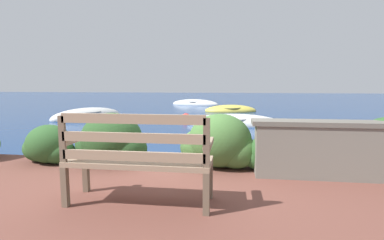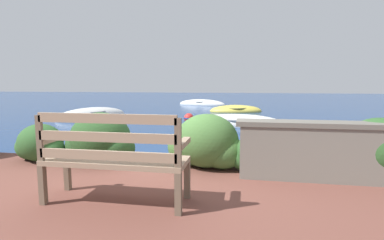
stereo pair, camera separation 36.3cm
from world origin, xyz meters
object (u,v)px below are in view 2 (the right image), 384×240
(rowboat_nearest, at_px, (236,124))
(rowboat_outer, at_px, (202,104))
(rowboat_mid, at_px, (93,116))
(rowboat_far, at_px, (236,111))
(mooring_buoy, at_px, (189,118))
(park_bench, at_px, (114,156))

(rowboat_nearest, relative_size, rowboat_outer, 0.97)
(rowboat_mid, distance_m, rowboat_outer, 8.65)
(rowboat_mid, xyz_separation_m, rowboat_far, (5.75, 3.67, -0.01))
(rowboat_mid, bearing_deg, mooring_buoy, -58.36)
(rowboat_far, bearing_deg, rowboat_nearest, 80.18)
(rowboat_outer, bearing_deg, rowboat_nearest, -59.53)
(rowboat_nearest, distance_m, rowboat_outer, 9.50)
(rowboat_mid, bearing_deg, rowboat_outer, 7.90)
(rowboat_mid, distance_m, rowboat_far, 6.82)
(rowboat_outer, height_order, mooring_buoy, rowboat_outer)
(rowboat_nearest, height_order, rowboat_mid, rowboat_mid)
(rowboat_far, xyz_separation_m, rowboat_outer, (-2.34, 4.28, 0.00))
(rowboat_mid, bearing_deg, rowboat_nearest, -70.45)
(rowboat_mid, distance_m, mooring_buoy, 4.05)
(park_bench, distance_m, rowboat_outer, 16.69)
(rowboat_nearest, relative_size, mooring_buoy, 7.79)
(park_bench, relative_size, rowboat_mid, 0.45)
(park_bench, bearing_deg, rowboat_outer, 93.98)
(rowboat_nearest, distance_m, mooring_buoy, 2.24)
(rowboat_mid, bearing_deg, rowboat_far, -26.36)
(park_bench, xyz_separation_m, mooring_buoy, (-0.90, 8.69, -0.64))
(park_bench, distance_m, rowboat_mid, 9.99)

